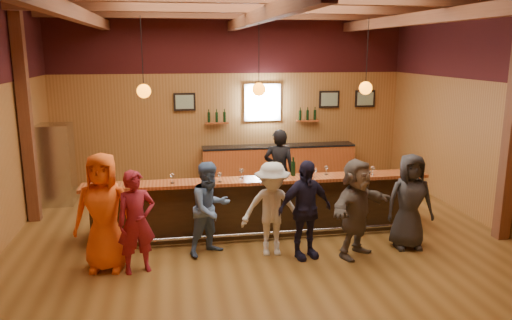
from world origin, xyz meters
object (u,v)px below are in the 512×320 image
at_px(customer_navy, 305,210).
at_px(customer_white, 272,209).
at_px(customer_brown, 356,208).
at_px(customer_redvest, 136,222).
at_px(customer_denim, 210,208).
at_px(customer_orange, 104,212).
at_px(ice_bucket, 276,170).
at_px(customer_dark, 410,201).
at_px(bartender, 279,171).
at_px(stainless_fridge, 57,164).
at_px(back_bar_cabinet, 279,163).
at_px(bottle_a, 293,169).
at_px(bar_counter, 258,204).

bearing_deg(customer_navy, customer_white, 142.68).
bearing_deg(customer_brown, customer_redvest, 144.65).
bearing_deg(customer_denim, customer_orange, 159.65).
bearing_deg(customer_redvest, ice_bucket, 9.68).
height_order(customer_navy, customer_dark, customer_dark).
height_order(customer_dark, ice_bucket, customer_dark).
height_order(customer_navy, ice_bucket, customer_navy).
xyz_separation_m(customer_brown, bartender, (-0.76, 2.45, 0.06)).
height_order(stainless_fridge, ice_bucket, stainless_fridge).
relative_size(back_bar_cabinet, bottle_a, 11.84).
bearing_deg(bartender, bottle_a, 111.74).
bearing_deg(customer_brown, stainless_fridge, 109.16).
relative_size(customer_redvest, customer_white, 1.01).
bearing_deg(bar_counter, ice_bucket, -43.05).
bearing_deg(customer_redvest, customer_dark, -14.20).
height_order(back_bar_cabinet, customer_brown, customer_brown).
bearing_deg(customer_white, customer_orange, -172.32).
height_order(stainless_fridge, customer_orange, customer_orange).
bearing_deg(customer_orange, customer_brown, 5.62).
bearing_deg(customer_orange, customer_navy, 6.31).
bearing_deg(ice_bucket, customer_dark, -25.11).
height_order(customer_redvest, customer_denim, customer_redvest).
relative_size(back_bar_cabinet, customer_dark, 2.39).
distance_m(customer_brown, bartender, 2.57).
xyz_separation_m(customer_white, customer_brown, (1.36, -0.28, 0.03)).
bearing_deg(customer_navy, ice_bucket, 88.11).
relative_size(customer_orange, customer_brown, 1.12).
xyz_separation_m(bartender, ice_bucket, (-0.35, -1.26, 0.34)).
xyz_separation_m(customer_orange, customer_dark, (5.09, 0.01, -0.10)).
relative_size(bar_counter, bottle_a, 18.66).
xyz_separation_m(bar_counter, customer_brown, (1.39, -1.45, 0.31)).
relative_size(customer_denim, ice_bucket, 6.34).
bearing_deg(customer_brown, customer_orange, 142.00).
distance_m(customer_brown, bottle_a, 1.50).
relative_size(bar_counter, customer_brown, 3.78).
relative_size(bar_counter, ice_bucket, 25.01).
bearing_deg(back_bar_cabinet, customer_orange, -128.38).
bearing_deg(back_bar_cabinet, bar_counter, -108.34).
height_order(customer_orange, customer_brown, customer_orange).
bearing_deg(bottle_a, customer_orange, -162.18).
bearing_deg(back_bar_cabinet, customer_redvest, -123.60).
relative_size(stainless_fridge, customer_redvest, 1.11).
relative_size(customer_navy, bottle_a, 4.91).
relative_size(customer_orange, customer_dark, 1.12).
bearing_deg(customer_redvest, bar_counter, 17.46).
xyz_separation_m(customer_white, bottle_a, (0.59, 0.94, 0.44)).
height_order(customer_denim, customer_dark, customer_dark).
bearing_deg(bottle_a, customer_brown, -57.92).
height_order(customer_redvest, customer_dark, customer_dark).
height_order(customer_dark, bartender, bartender).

